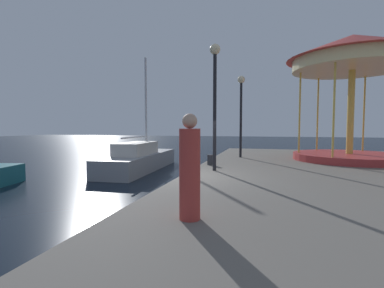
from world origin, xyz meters
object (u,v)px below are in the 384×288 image
object	(u,v)px
lamp_post_mid_promenade	(215,84)
person_near_carousel	(190,170)
carousel	(352,66)
sailboat_grey	(139,159)
lamp_post_far_end	(241,101)
bollard_south	(210,160)

from	to	relation	value
lamp_post_mid_promenade	person_near_carousel	bearing A→B (deg)	-83.92
carousel	lamp_post_mid_promenade	distance (m)	7.03
sailboat_grey	carousel	size ratio (longest dim) A/B	1.26
sailboat_grey	carousel	world-z (taller)	carousel
lamp_post_far_end	bollard_south	size ratio (longest dim) A/B	9.93
carousel	lamp_post_mid_promenade	size ratio (longest dim) A/B	1.30
carousel	person_near_carousel	distance (m)	11.19
carousel	person_near_carousel	bearing A→B (deg)	-116.38
bollard_south	person_near_carousel	world-z (taller)	person_near_carousel
lamp_post_mid_promenade	bollard_south	xyz separation A→B (m)	(-0.41, 1.35, -2.72)
carousel	lamp_post_far_end	size ratio (longest dim) A/B	1.40
lamp_post_mid_promenade	bollard_south	size ratio (longest dim) A/B	10.66
carousel	person_near_carousel	size ratio (longest dim) A/B	3.25
lamp_post_far_end	lamp_post_mid_promenade	bearing A→B (deg)	-95.95
lamp_post_far_end	person_near_carousel	size ratio (longest dim) A/B	2.33
lamp_post_mid_promenade	lamp_post_far_end	world-z (taller)	lamp_post_mid_promenade
lamp_post_mid_promenade	carousel	bearing A→B (deg)	40.19
lamp_post_mid_promenade	bollard_south	bearing A→B (deg)	107.10
carousel	sailboat_grey	bearing A→B (deg)	-178.15
bollard_south	lamp_post_far_end	bearing A→B (deg)	74.33
person_near_carousel	lamp_post_mid_promenade	bearing A→B (deg)	96.08
carousel	person_near_carousel	world-z (taller)	carousel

